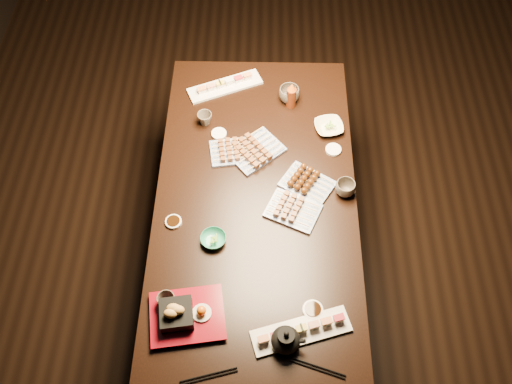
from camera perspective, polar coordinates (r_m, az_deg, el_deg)
ground at (r=3.37m, az=1.28°, el=-2.84°), size 5.00×5.00×0.00m
dining_table at (r=2.86m, az=-0.02°, el=-5.26°), size 1.07×1.88×0.75m
sushi_platter_near at (r=2.26m, az=4.55°, el=-13.55°), size 0.40×0.22×0.05m
sushi_platter_far at (r=2.97m, az=-3.14°, el=10.74°), size 0.39×0.25×0.05m
yakitori_plate_center at (r=2.68m, az=-2.31°, el=4.30°), size 0.23×0.19×0.05m
yakitori_plate_right at (r=2.49m, az=3.74°, el=-1.63°), size 0.27×0.24×0.06m
yakitori_plate_left at (r=2.68m, az=-0.05°, el=4.41°), size 0.30×0.29×0.06m
tsukune_plate at (r=2.58m, az=5.18°, el=1.07°), size 0.28×0.26×0.06m
edamame_bowl_green at (r=2.43m, az=-4.29°, el=-4.75°), size 0.13×0.13×0.03m
edamame_bowl_cream at (r=2.80m, az=7.28°, el=6.46°), size 0.16×0.16×0.03m
tempura_tray at (r=2.26m, az=-6.98°, el=-11.85°), size 0.32×0.27×0.11m
teacup_near_left at (r=2.31m, az=-8.93°, el=-10.75°), size 0.10×0.10×0.07m
teacup_mid_right at (r=2.57m, az=8.91°, el=0.38°), size 0.10×0.10×0.07m
teacup_far_left at (r=2.81m, az=-5.13°, el=7.31°), size 0.07×0.07×0.07m
teacup_far_right at (r=2.90m, az=3.33°, el=9.70°), size 0.13×0.13×0.08m
teapot at (r=2.21m, az=3.00°, el=-14.43°), size 0.15×0.15×0.11m
condiment_bottle at (r=2.85m, az=3.55°, el=9.66°), size 0.05×0.05×0.15m
sauce_dish_west at (r=2.51m, az=-8.25°, el=-2.96°), size 0.07×0.07×0.01m
sauce_dish_east at (r=2.73m, az=7.74°, el=4.21°), size 0.09×0.09×0.01m
sauce_dish_se at (r=2.31m, az=5.70°, el=-11.64°), size 0.08×0.08×0.01m
sauce_dish_nw at (r=2.77m, az=-3.73°, el=5.83°), size 0.09×0.09×0.01m
chopsticks_near at (r=2.22m, az=-4.74°, el=-17.88°), size 0.22×0.08×0.01m
chopsticks_se at (r=2.23m, az=6.19°, el=-17.09°), size 0.21×0.08×0.01m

